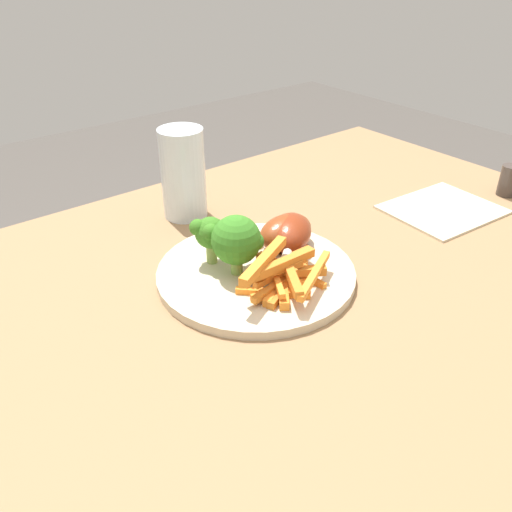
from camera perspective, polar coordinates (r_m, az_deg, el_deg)
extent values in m
cube|color=#8E6B47|center=(0.69, 1.14, -4.54)|extent=(1.17, 0.75, 0.03)
cylinder|color=brown|center=(1.38, 9.48, -2.86)|extent=(0.06, 0.06, 0.70)
cylinder|color=beige|center=(0.70, 0.00, -1.83)|extent=(0.26, 0.26, 0.01)
cylinder|color=#88B04F|center=(0.68, -2.06, -0.91)|extent=(0.01, 0.01, 0.02)
sphere|color=#357721|center=(0.66, -2.12, 1.71)|extent=(0.06, 0.06, 0.06)
sphere|color=#357721|center=(0.68, -1.16, 2.70)|extent=(0.02, 0.02, 0.02)
sphere|color=#357721|center=(0.66, -0.57, 1.45)|extent=(0.02, 0.02, 0.02)
sphere|color=#357721|center=(0.66, -0.08, 1.57)|extent=(0.02, 0.02, 0.02)
cylinder|color=#86A14E|center=(0.70, -4.73, 0.37)|extent=(0.01, 0.01, 0.03)
sphere|color=#36711F|center=(0.69, -4.83, 2.48)|extent=(0.04, 0.04, 0.04)
sphere|color=#36711F|center=(0.70, -6.02, 2.54)|extent=(0.01, 0.01, 0.01)
sphere|color=#36711F|center=(0.70, -3.75, 2.51)|extent=(0.02, 0.02, 0.02)
sphere|color=#36711F|center=(0.69, -6.25, 3.15)|extent=(0.02, 0.02, 0.02)
sphere|color=#36711F|center=(0.67, -4.81, 2.52)|extent=(0.02, 0.02, 0.02)
sphere|color=#36711F|center=(0.68, -5.75, 1.97)|extent=(0.01, 0.01, 0.01)
sphere|color=#36711F|center=(0.69, -6.20, 3.03)|extent=(0.02, 0.02, 0.02)
cube|color=orange|center=(0.65, 2.11, -3.11)|extent=(0.08, 0.05, 0.01)
cube|color=#C66F23|center=(0.66, 3.46, -2.90)|extent=(0.10, 0.05, 0.01)
cube|color=orange|center=(0.65, 1.95, -2.02)|extent=(0.07, 0.01, 0.01)
cube|color=#C46E23|center=(0.66, 4.80, -1.66)|extent=(0.06, 0.04, 0.01)
cube|color=orange|center=(0.65, 2.82, -3.37)|extent=(0.06, 0.07, 0.01)
cube|color=orange|center=(0.64, 2.72, -1.34)|extent=(0.07, 0.02, 0.01)
cube|color=orange|center=(0.64, 1.82, -3.91)|extent=(0.07, 0.07, 0.01)
cube|color=orange|center=(0.65, 2.66, -3.55)|extent=(0.09, 0.02, 0.01)
cube|color=#C77023|center=(0.67, 2.45, -0.73)|extent=(0.11, 0.01, 0.01)
cube|color=orange|center=(0.68, 5.39, -2.19)|extent=(0.01, 0.06, 0.01)
cube|color=orange|center=(0.64, 6.18, -2.01)|extent=(0.10, 0.06, 0.01)
cube|color=#C36E22|center=(0.66, 2.17, -0.93)|extent=(0.02, 0.06, 0.01)
cube|color=orange|center=(0.63, 4.24, -2.44)|extent=(0.04, 0.06, 0.01)
cube|color=orange|center=(0.64, 2.17, -1.10)|extent=(0.11, 0.01, 0.01)
cube|color=orange|center=(0.65, 1.96, -2.05)|extent=(0.05, 0.08, 0.01)
cube|color=orange|center=(0.65, 2.57, -2.64)|extent=(0.07, 0.03, 0.01)
cube|color=orange|center=(0.65, 2.67, -2.84)|extent=(0.10, 0.02, 0.01)
cube|color=orange|center=(0.63, 0.83, -0.48)|extent=(0.10, 0.06, 0.01)
cylinder|color=#5E220F|center=(0.75, 3.10, 1.15)|extent=(0.05, 0.05, 0.00)
ellipsoid|color=brown|center=(0.74, 3.15, 2.60)|extent=(0.09, 0.06, 0.04)
cylinder|color=beige|center=(0.70, -0.52, 0.72)|extent=(0.04, 0.01, 0.01)
sphere|color=silver|center=(0.69, -1.61, 0.21)|extent=(0.02, 0.02, 0.02)
cylinder|color=#5B1B0C|center=(0.74, 3.58, 1.04)|extent=(0.05, 0.05, 0.00)
ellipsoid|color=maroon|center=(0.73, 3.64, 2.50)|extent=(0.10, 0.10, 0.04)
cylinder|color=beige|center=(0.68, 2.91, -0.17)|extent=(0.03, 0.03, 0.01)
sphere|color=silver|center=(0.67, 2.69, -0.92)|extent=(0.02, 0.02, 0.02)
cylinder|color=silver|center=(0.83, -7.73, 8.65)|extent=(0.07, 0.07, 0.14)
cube|color=beige|center=(0.92, 19.17, 4.68)|extent=(0.18, 0.15, 0.00)
cylinder|color=#423833|center=(1.01, 25.19, 7.26)|extent=(0.03, 0.03, 0.05)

